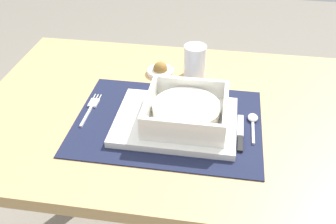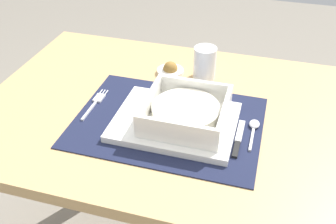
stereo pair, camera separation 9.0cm
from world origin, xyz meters
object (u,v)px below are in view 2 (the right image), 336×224
object	(u,v)px
porridge_bowl	(186,112)
drinking_glass	(205,64)
condiment_saucer	(170,70)
fork	(96,102)
spoon	(254,127)
butter_knife	(238,140)
dining_table	(172,145)

from	to	relation	value
porridge_bowl	drinking_glass	xyz separation A→B (m)	(-0.00, 0.23, 0.00)
drinking_glass	condiment_saucer	bearing A→B (deg)	-176.49
porridge_bowl	drinking_glass	size ratio (longest dim) A/B	2.05
fork	drinking_glass	bearing A→B (deg)	37.61
spoon	butter_knife	distance (m)	0.06
fork	drinking_glass	xyz separation A→B (m)	(0.23, 0.20, 0.04)
porridge_bowl	spoon	xyz separation A→B (m)	(0.15, 0.03, -0.03)
porridge_bowl	spoon	size ratio (longest dim) A/B	1.68
drinking_glass	condiment_saucer	xyz separation A→B (m)	(-0.10, -0.01, -0.03)
butter_knife	condiment_saucer	world-z (taller)	condiment_saucer
butter_knife	porridge_bowl	bearing A→B (deg)	167.90
drinking_glass	butter_knife	bearing A→B (deg)	-63.02
dining_table	spoon	distance (m)	0.24
porridge_bowl	butter_knife	bearing A→B (deg)	-10.69
butter_knife	drinking_glass	world-z (taller)	drinking_glass
butter_knife	condiment_saucer	bearing A→B (deg)	130.72
dining_table	fork	xyz separation A→B (m)	(-0.19, -0.03, 0.12)
fork	condiment_saucer	bearing A→B (deg)	51.60
porridge_bowl	fork	bearing A→B (deg)	173.09
dining_table	fork	bearing A→B (deg)	-170.32
dining_table	spoon	world-z (taller)	spoon
butter_knife	fork	bearing A→B (deg)	170.37
dining_table	drinking_glass	bearing A→B (deg)	75.55
butter_knife	condiment_saucer	size ratio (longest dim) A/B	1.75
porridge_bowl	condiment_saucer	xyz separation A→B (m)	(-0.10, 0.23, -0.03)
dining_table	fork	world-z (taller)	fork
dining_table	spoon	bearing A→B (deg)	-8.26
porridge_bowl	fork	xyz separation A→B (m)	(-0.24, 0.03, -0.03)
porridge_bowl	butter_knife	world-z (taller)	porridge_bowl
porridge_bowl	condiment_saucer	size ratio (longest dim) A/B	2.45
dining_table	butter_knife	bearing A→B (deg)	-26.07
spoon	drinking_glass	xyz separation A→B (m)	(-0.16, 0.20, 0.03)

